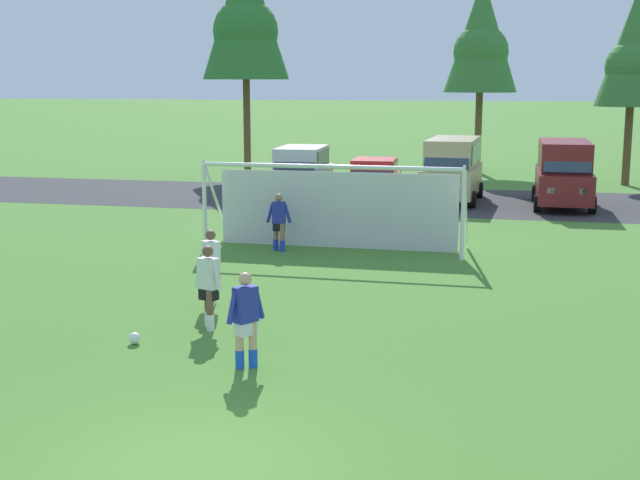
{
  "coord_description": "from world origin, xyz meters",
  "views": [
    {
      "loc": [
        3.73,
        -9.27,
        4.72
      ],
      "look_at": [
        -0.21,
        8.09,
        1.42
      ],
      "focal_mm": 47.92,
      "sensor_mm": 36.0,
      "label": 1
    }
  ],
  "objects_px": {
    "parked_car_slot_far_left": "(301,173)",
    "player_striker_near": "(279,222)",
    "soccer_goal": "(335,204)",
    "player_defender_far": "(211,268)",
    "parked_car_slot_center_left": "(453,168)",
    "soccer_ball": "(135,338)",
    "parked_car_slot_left": "(374,180)",
    "player_winger_left": "(209,287)",
    "player_midfield_center": "(246,320)",
    "parked_car_slot_center": "(564,172)"
  },
  "relations": [
    {
      "from": "player_striker_near",
      "to": "parked_car_slot_left",
      "type": "height_order",
      "value": "parked_car_slot_left"
    },
    {
      "from": "player_midfield_center",
      "to": "parked_car_slot_center_left",
      "type": "relative_size",
      "value": 0.34
    },
    {
      "from": "parked_car_slot_left",
      "to": "player_winger_left",
      "type": "bearing_deg",
      "value": -90.83
    },
    {
      "from": "soccer_ball",
      "to": "parked_car_slot_left",
      "type": "bearing_deg",
      "value": 86.33
    },
    {
      "from": "player_striker_near",
      "to": "parked_car_slot_center_left",
      "type": "height_order",
      "value": "parked_car_slot_center_left"
    },
    {
      "from": "player_winger_left",
      "to": "player_midfield_center",
      "type": "bearing_deg",
      "value": -55.66
    },
    {
      "from": "player_midfield_center",
      "to": "player_defender_far",
      "type": "relative_size",
      "value": 1.0
    },
    {
      "from": "parked_car_slot_far_left",
      "to": "parked_car_slot_center",
      "type": "relative_size",
      "value": 0.97
    },
    {
      "from": "parked_car_slot_left",
      "to": "parked_car_slot_center_left",
      "type": "height_order",
      "value": "parked_car_slot_center_left"
    },
    {
      "from": "player_striker_near",
      "to": "player_defender_far",
      "type": "distance_m",
      "value": 6.12
    },
    {
      "from": "parked_car_slot_left",
      "to": "parked_car_slot_center",
      "type": "bearing_deg",
      "value": 2.28
    },
    {
      "from": "soccer_goal",
      "to": "parked_car_slot_far_left",
      "type": "bearing_deg",
      "value": 109.46
    },
    {
      "from": "soccer_ball",
      "to": "soccer_goal",
      "type": "height_order",
      "value": "soccer_goal"
    },
    {
      "from": "soccer_ball",
      "to": "soccer_goal",
      "type": "bearing_deg",
      "value": 79.91
    },
    {
      "from": "soccer_goal",
      "to": "soccer_ball",
      "type": "bearing_deg",
      "value": -100.09
    },
    {
      "from": "player_striker_near",
      "to": "parked_car_slot_center",
      "type": "distance_m",
      "value": 13.61
    },
    {
      "from": "parked_car_slot_left",
      "to": "parked_car_slot_far_left",
      "type": "bearing_deg",
      "value": -176.59
    },
    {
      "from": "soccer_ball",
      "to": "parked_car_slot_center_left",
      "type": "relative_size",
      "value": 0.04
    },
    {
      "from": "player_winger_left",
      "to": "parked_car_slot_center",
      "type": "distance_m",
      "value": 20.06
    },
    {
      "from": "parked_car_slot_far_left",
      "to": "soccer_ball",
      "type": "bearing_deg",
      "value": -85.01
    },
    {
      "from": "parked_car_slot_center",
      "to": "player_midfield_center",
      "type": "bearing_deg",
      "value": -106.54
    },
    {
      "from": "player_winger_left",
      "to": "parked_car_slot_left",
      "type": "xyz_separation_m",
      "value": [
        0.26,
        18.29,
        0.05
      ]
    },
    {
      "from": "parked_car_slot_far_left",
      "to": "parked_car_slot_center_left",
      "type": "relative_size",
      "value": 0.96
    },
    {
      "from": "soccer_ball",
      "to": "player_striker_near",
      "type": "height_order",
      "value": "player_striker_near"
    },
    {
      "from": "player_midfield_center",
      "to": "parked_car_slot_center",
      "type": "xyz_separation_m",
      "value": [
        6.13,
        20.64,
        0.52
      ]
    },
    {
      "from": "player_striker_near",
      "to": "parked_car_slot_center_left",
      "type": "relative_size",
      "value": 0.34
    },
    {
      "from": "player_defender_far",
      "to": "parked_car_slot_far_left",
      "type": "xyz_separation_m",
      "value": [
        -2.12,
        16.43,
        0.29
      ]
    },
    {
      "from": "parked_car_slot_far_left",
      "to": "parked_car_slot_left",
      "type": "xyz_separation_m",
      "value": [
        2.94,
        0.18,
        -0.24
      ]
    },
    {
      "from": "player_striker_near",
      "to": "player_defender_far",
      "type": "xyz_separation_m",
      "value": [
        0.2,
        -6.12,
        0.0
      ]
    },
    {
      "from": "soccer_ball",
      "to": "player_winger_left",
      "type": "bearing_deg",
      "value": 51.65
    },
    {
      "from": "soccer_goal",
      "to": "parked_car_slot_center_left",
      "type": "height_order",
      "value": "soccer_goal"
    },
    {
      "from": "player_winger_left",
      "to": "player_striker_near",
      "type": "bearing_deg",
      "value": 95.53
    },
    {
      "from": "soccer_goal",
      "to": "player_winger_left",
      "type": "relative_size",
      "value": 4.54
    },
    {
      "from": "player_defender_far",
      "to": "player_winger_left",
      "type": "distance_m",
      "value": 1.78
    },
    {
      "from": "parked_car_slot_far_left",
      "to": "parked_car_slot_center",
      "type": "xyz_separation_m",
      "value": [
        10.22,
        0.46,
        0.23
      ]
    },
    {
      "from": "player_midfield_center",
      "to": "parked_car_slot_center_left",
      "type": "distance_m",
      "value": 21.35
    },
    {
      "from": "player_midfield_center",
      "to": "parked_car_slot_far_left",
      "type": "distance_m",
      "value": 20.59
    },
    {
      "from": "player_winger_left",
      "to": "parked_car_slot_far_left",
      "type": "bearing_deg",
      "value": 98.41
    },
    {
      "from": "soccer_ball",
      "to": "player_winger_left",
      "type": "relative_size",
      "value": 0.13
    },
    {
      "from": "player_striker_near",
      "to": "parked_car_slot_far_left",
      "type": "xyz_separation_m",
      "value": [
        -1.92,
        10.31,
        0.29
      ]
    },
    {
      "from": "player_striker_near",
      "to": "player_midfield_center",
      "type": "height_order",
      "value": "same"
    },
    {
      "from": "parked_car_slot_far_left",
      "to": "player_striker_near",
      "type": "bearing_deg",
      "value": -79.44
    },
    {
      "from": "player_midfield_center",
      "to": "player_winger_left",
      "type": "relative_size",
      "value": 1.0
    },
    {
      "from": "soccer_goal",
      "to": "player_defender_far",
      "type": "bearing_deg",
      "value": -100.83
    },
    {
      "from": "player_winger_left",
      "to": "parked_car_slot_center_left",
      "type": "xyz_separation_m",
      "value": [
        3.29,
        19.2,
        0.52
      ]
    },
    {
      "from": "parked_car_slot_left",
      "to": "parked_car_slot_center",
      "type": "xyz_separation_m",
      "value": [
        7.27,
        0.29,
        0.47
      ]
    },
    {
      "from": "parked_car_slot_far_left",
      "to": "soccer_goal",
      "type": "bearing_deg",
      "value": -70.54
    },
    {
      "from": "player_winger_left",
      "to": "soccer_ball",
      "type": "bearing_deg",
      "value": -128.35
    },
    {
      "from": "soccer_goal",
      "to": "player_defender_far",
      "type": "distance_m",
      "value": 6.9
    },
    {
      "from": "player_midfield_center",
      "to": "parked_car_slot_center",
      "type": "distance_m",
      "value": 21.54
    }
  ]
}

